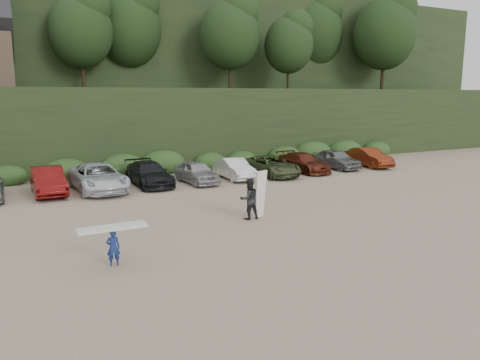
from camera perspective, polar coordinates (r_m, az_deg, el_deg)
ground at (r=20.52m, az=0.53°, el=-5.22°), size 120.00×120.00×0.00m
hillside_backdrop at (r=54.50m, az=-18.10°, el=15.88°), size 90.00×41.50×28.00m
parked_cars at (r=28.41m, az=-16.77°, el=0.27°), size 39.35×6.08×1.63m
child_surfer at (r=15.82m, az=-15.25°, el=-6.94°), size 2.23×0.66×1.33m
adult_surfer at (r=20.92m, az=1.23°, el=-2.27°), size 1.35×0.71×2.17m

